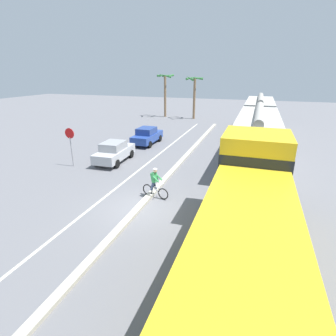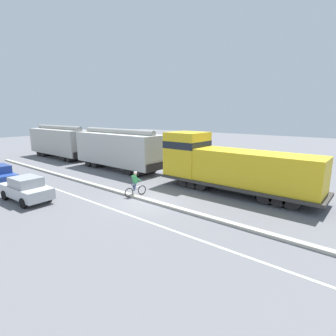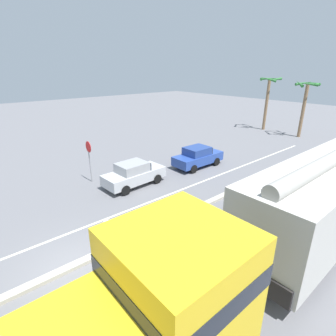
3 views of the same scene
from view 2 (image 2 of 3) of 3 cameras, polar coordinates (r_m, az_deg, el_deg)
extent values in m
plane|color=slate|center=(17.40, -4.50, -7.21)|extent=(120.00, 120.00, 0.00)
cube|color=#B2AD9E|center=(21.81, -15.95, -3.50)|extent=(0.36, 36.00, 0.16)
cube|color=silver|center=(20.63, -21.43, -4.95)|extent=(0.14, 36.00, 0.01)
cube|color=gold|center=(18.98, 16.57, -0.12)|extent=(2.70, 9.86, 2.40)
cube|color=gold|center=(21.28, 4.20, 3.08)|extent=(2.80, 2.80, 3.50)
cube|color=black|center=(21.18, 4.23, 5.19)|extent=(2.83, 2.83, 0.56)
cube|color=#383533|center=(19.48, 14.74, -3.34)|extent=(3.10, 11.60, 0.20)
cylinder|color=#4C4947|center=(19.52, 14.72, -3.77)|extent=(1.10, 3.00, 1.10)
cylinder|color=black|center=(21.43, 5.01, -2.18)|extent=(2.40, 1.00, 1.00)
cylinder|color=black|center=(21.01, 6.81, -2.51)|extent=(2.40, 1.00, 1.00)
cylinder|color=black|center=(20.60, 8.68, -2.85)|extent=(2.40, 1.00, 1.00)
cylinder|color=black|center=(18.71, 21.37, -5.03)|extent=(2.40, 1.00, 1.00)
cylinder|color=black|center=(18.50, 23.72, -5.41)|extent=(2.40, 1.00, 1.00)
cylinder|color=black|center=(18.32, 26.13, -5.79)|extent=(2.40, 1.00, 1.00)
cube|color=beige|center=(27.17, -10.80, 4.14)|extent=(2.90, 10.40, 3.10)
cylinder|color=#A09E98|center=(27.00, -10.94, 7.78)|extent=(0.60, 9.88, 0.60)
cube|color=black|center=(31.52, -16.85, 2.66)|extent=(2.61, 0.10, 0.70)
cube|color=black|center=(23.61, -2.50, 0.26)|extent=(2.61, 0.10, 0.70)
cylinder|color=black|center=(30.39, -15.24, 1.48)|extent=(2.46, 0.90, 0.90)
cylinder|color=black|center=(29.51, -14.00, 1.25)|extent=(2.46, 0.90, 0.90)
cylinder|color=black|center=(25.47, -6.80, -0.11)|extent=(2.46, 0.90, 0.90)
cylinder|color=black|center=(24.71, -5.03, -0.44)|extent=(2.46, 0.90, 0.90)
cube|color=#B2AFA7|center=(36.80, -22.51, 5.39)|extent=(2.90, 10.40, 3.10)
cylinder|color=gray|center=(36.68, -22.72, 8.08)|extent=(0.60, 9.88, 0.60)
cube|color=black|center=(41.61, -25.81, 4.08)|extent=(2.61, 0.10, 0.70)
cube|color=black|center=(32.43, -17.93, 2.84)|extent=(2.61, 0.10, 0.70)
cylinder|color=black|center=(40.34, -24.86, 3.24)|extent=(2.46, 0.90, 0.90)
cylinder|color=black|center=(39.36, -24.16, 3.12)|extent=(2.46, 0.90, 0.90)
cylinder|color=black|center=(34.69, -20.19, 2.39)|extent=(2.46, 0.90, 0.90)
cylinder|color=black|center=(33.75, -19.24, 2.22)|extent=(2.46, 0.90, 0.90)
cube|color=#B7BABF|center=(19.62, -28.53, -4.39)|extent=(1.90, 4.28, 0.70)
cube|color=#9C9EA2|center=(19.33, -28.53, -2.62)|extent=(1.59, 1.97, 0.60)
cube|color=#1E232D|center=(20.24, -29.71, -2.30)|extent=(1.43, 0.19, 0.51)
cylinder|color=black|center=(20.59, -32.01, -5.07)|extent=(0.25, 0.65, 0.64)
cylinder|color=black|center=(21.18, -27.96, -4.21)|extent=(0.25, 0.65, 0.64)
cylinder|color=black|center=(18.26, -28.98, -6.71)|extent=(0.25, 0.65, 0.64)
cylinder|color=black|center=(18.92, -24.53, -5.68)|extent=(0.25, 0.65, 0.64)
cylinder|color=black|center=(26.64, -32.15, -1.61)|extent=(0.23, 0.64, 0.64)
cylinder|color=black|center=(24.22, -30.25, -2.58)|extent=(0.23, 0.64, 0.64)
torus|color=black|center=(18.74, -5.69, -4.78)|extent=(0.66, 0.20, 0.66)
torus|color=black|center=(18.22, -8.49, -5.33)|extent=(0.66, 0.20, 0.66)
cylinder|color=silver|center=(18.39, -7.09, -4.16)|extent=(0.78, 0.22, 0.05)
cylinder|color=silver|center=(18.49, -6.81, -4.64)|extent=(0.48, 0.15, 0.36)
cylinder|color=silver|center=(18.24, -7.70, -3.81)|extent=(0.04, 0.04, 0.30)
cylinder|color=silver|center=(18.55, -5.93, -3.19)|extent=(0.14, 0.48, 0.04)
cylinder|color=#38476B|center=(18.40, -7.58, -4.00)|extent=(0.33, 0.20, 0.52)
cylinder|color=#38476B|center=(18.24, -7.26, -4.13)|extent=(0.29, 0.19, 0.52)
cube|color=#338C4C|center=(18.22, -7.27, -2.46)|extent=(0.39, 0.40, 0.57)
sphere|color=tan|center=(18.16, -7.12, -1.23)|extent=(0.22, 0.22, 0.22)
cylinder|color=white|center=(18.14, -7.12, -0.92)|extent=(0.22, 0.22, 0.05)
cylinder|color=#338C4C|center=(18.45, -7.00, -2.27)|extent=(0.47, 0.19, 0.36)
cylinder|color=#338C4C|center=(18.19, -6.47, -2.46)|extent=(0.47, 0.19, 0.36)
camera|label=1|loc=(17.12, 38.83, 12.64)|focal=28.00mm
camera|label=3|loc=(22.47, 16.52, 15.81)|focal=28.00mm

